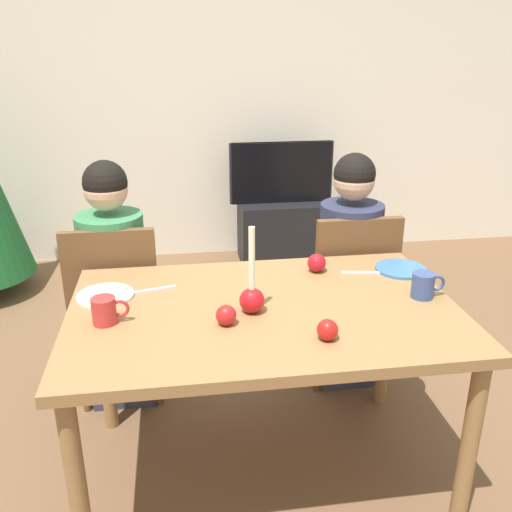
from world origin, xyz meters
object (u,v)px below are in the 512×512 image
person_left_child (116,289)px  plate_right (401,269)px  mug_left (105,311)px  apple_near_candle (317,263)px  plate_left (105,295)px  person_right_child (348,275)px  chair_right (349,288)px  candle_centerpiece (252,295)px  apple_by_right_mug (226,315)px  dining_table (264,327)px  tv_stand (280,231)px  tv (281,172)px  chair_left (116,303)px  apple_by_left_plate (327,330)px  mug_right (424,285)px

person_left_child → plate_right: 1.29m
mug_left → apple_near_candle: size_ratio=1.64×
plate_left → mug_left: bearing=-83.3°
person_right_child → chair_right: bearing=-90.0°
person_left_child → candle_centerpiece: bearing=-50.9°
plate_right → apple_by_right_mug: bearing=-154.5°
person_right_child → dining_table: bearing=-129.3°
candle_centerpiece → apple_near_candle: size_ratio=4.11×
candle_centerpiece → apple_by_right_mug: bearing=-141.3°
tv_stand → plate_right: size_ratio=3.04×
apple_near_candle → apple_by_right_mug: 0.58m
chair_right → apple_by_right_mug: bearing=-133.0°
chair_right → tv: 1.70m
plate_left → mug_left: mug_left is taller
chair_left → apple_near_candle: chair_left is taller
tv_stand → apple_by_right_mug: bearing=-105.1°
apple_by_left_plate → chair_right: bearing=67.5°
person_left_child → apple_by_right_mug: 0.90m
chair_left → candle_centerpiece: candle_centerpiece is taller
chair_right → plate_left: chair_right is taller
person_right_child → apple_by_right_mug: 1.03m
tv → mug_left: size_ratio=6.22×
chair_right → apple_near_candle: size_ratio=11.66×
candle_centerpiece → apple_by_left_plate: (0.21, -0.23, -0.03)m
person_right_child → candle_centerpiece: (-0.57, -0.67, 0.25)m
chair_left → mug_right: (1.20, -0.61, 0.29)m
dining_table → apple_by_right_mug: apple_by_right_mug is taller
chair_right → apple_by_right_mug: 1.02m
apple_by_left_plate → tv: bearing=82.4°
apple_near_candle → chair_left: bearing=159.9°
mug_right → plate_right: bearing=85.8°
person_right_child → tv_stand: (-0.02, 1.66, -0.33)m
chair_left → person_left_child: size_ratio=0.77×
plate_left → tv_stand: bearing=63.1°
person_right_child → plate_left: bearing=-156.8°
tv_stand → plate_right: plate_right is taller
plate_left → apple_by_right_mug: size_ratio=2.99×
chair_left → tv_stand: bearing=57.0°
candle_centerpiece → apple_by_left_plate: size_ratio=4.53×
tv → chair_left: bearing=-123.0°
person_right_child → plate_right: bearing=-75.9°
person_right_child → apple_by_left_plate: (-0.36, -0.90, 0.22)m
candle_centerpiece → apple_by_left_plate: candle_centerpiece is taller
tv → mug_left: 2.57m
plate_left → apple_by_left_plate: (0.74, -0.43, 0.03)m
tv_stand → apple_near_candle: 2.10m
tv_stand → plate_left: size_ratio=3.03×
chair_right → apple_near_candle: 0.49m
plate_right → mug_right: 0.26m
chair_left → plate_right: (1.22, -0.35, 0.24)m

